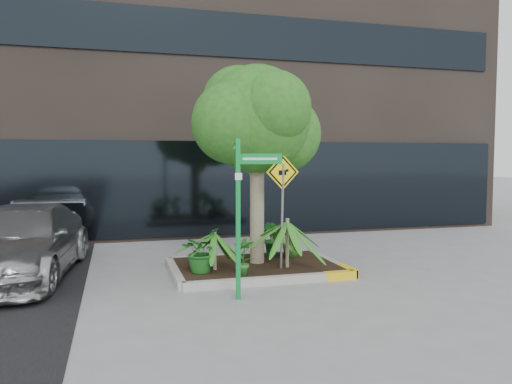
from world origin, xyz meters
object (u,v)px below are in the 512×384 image
object	(u,v)px
tree	(257,119)
street_sign_post	(241,200)
cattle_sign	(282,192)
parked_car	(22,242)

from	to	relation	value
tree	street_sign_post	size ratio (longest dim) A/B	1.61
street_sign_post	cattle_sign	size ratio (longest dim) A/B	1.18
parked_car	cattle_sign	size ratio (longest dim) A/B	2.13
tree	parked_car	bearing A→B (deg)	172.25
parked_car	street_sign_post	distance (m)	4.48
street_sign_post	cattle_sign	distance (m)	1.62
tree	cattle_sign	size ratio (longest dim) A/B	1.90
cattle_sign	tree	bearing A→B (deg)	106.02
parked_car	cattle_sign	bearing A→B (deg)	-8.68
parked_car	street_sign_post	bearing A→B (deg)	-27.73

